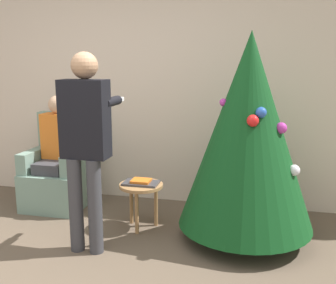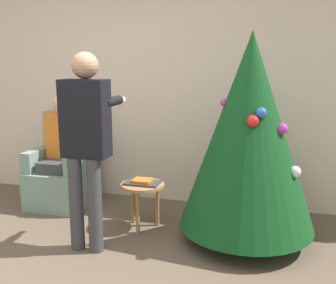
{
  "view_description": "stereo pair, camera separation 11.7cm",
  "coord_description": "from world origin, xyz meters",
  "px_view_note": "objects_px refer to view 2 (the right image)",
  "views": [
    {
      "loc": [
        1.4,
        -2.08,
        1.61
      ],
      "look_at": [
        0.65,
        1.08,
        0.93
      ],
      "focal_mm": 42.0,
      "sensor_mm": 36.0,
      "label": 1
    },
    {
      "loc": [
        1.51,
        -2.05,
        1.61
      ],
      "look_at": [
        0.65,
        1.08,
        0.93
      ],
      "focal_mm": 42.0,
      "sensor_mm": 36.0,
      "label": 2
    }
  ],
  "objects_px": {
    "armchair": "(64,173)",
    "person_standing": "(86,135)",
    "side_stool": "(143,190)",
    "christmas_tree": "(249,132)",
    "person_seated": "(61,146)"
  },
  "relations": [
    {
      "from": "armchair",
      "to": "side_stool",
      "type": "relative_size",
      "value": 2.33
    },
    {
      "from": "person_standing",
      "to": "side_stool",
      "type": "relative_size",
      "value": 3.78
    },
    {
      "from": "armchair",
      "to": "person_standing",
      "type": "bearing_deg",
      "value": -49.74
    },
    {
      "from": "armchair",
      "to": "person_seated",
      "type": "relative_size",
      "value": 0.84
    },
    {
      "from": "christmas_tree",
      "to": "person_standing",
      "type": "distance_m",
      "value": 1.39
    },
    {
      "from": "christmas_tree",
      "to": "side_stool",
      "type": "distance_m",
      "value": 1.17
    },
    {
      "from": "person_standing",
      "to": "side_stool",
      "type": "distance_m",
      "value": 0.87
    },
    {
      "from": "christmas_tree",
      "to": "person_seated",
      "type": "height_order",
      "value": "christmas_tree"
    },
    {
      "from": "christmas_tree",
      "to": "armchair",
      "type": "distance_m",
      "value": 2.2
    },
    {
      "from": "christmas_tree",
      "to": "person_standing",
      "type": "xyz_separation_m",
      "value": [
        -1.3,
        -0.5,
        0.0
      ]
    },
    {
      "from": "side_stool",
      "to": "armchair",
      "type": "bearing_deg",
      "value": 160.16
    },
    {
      "from": "person_seated",
      "to": "side_stool",
      "type": "distance_m",
      "value": 1.18
    },
    {
      "from": "person_standing",
      "to": "side_stool",
      "type": "height_order",
      "value": "person_standing"
    },
    {
      "from": "christmas_tree",
      "to": "person_standing",
      "type": "height_order",
      "value": "christmas_tree"
    },
    {
      "from": "christmas_tree",
      "to": "armchair",
      "type": "relative_size",
      "value": 1.8
    }
  ]
}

